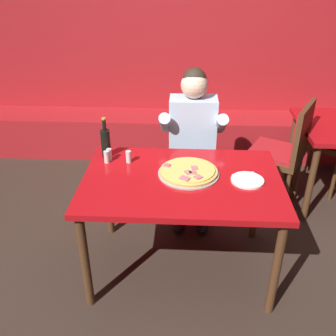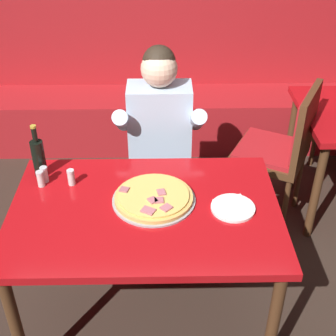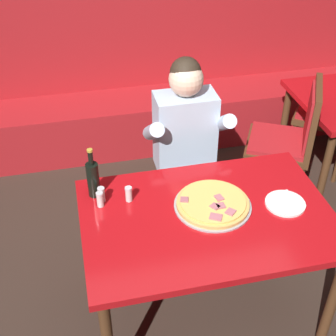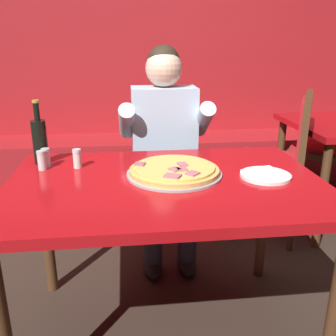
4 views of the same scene
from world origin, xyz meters
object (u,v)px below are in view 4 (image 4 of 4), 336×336
(main_dining_table, at_px, (166,199))
(diner_seated_blue_shirt, at_px, (166,147))
(plate_white_paper, at_px, (265,175))
(shaker_black_pepper, at_px, (46,159))
(shaker_oregano, at_px, (77,159))
(pizza, at_px, (174,171))
(shaker_red_pepper_flakes, at_px, (42,161))
(dining_chair_near_left, at_px, (283,154))
(beer_bottle, at_px, (40,140))
(dining_chair_far_left, at_px, (334,141))

(main_dining_table, xyz_separation_m, diner_seated_blue_shirt, (0.07, 0.68, 0.03))
(plate_white_paper, height_order, shaker_black_pepper, shaker_black_pepper)
(shaker_oregano, bearing_deg, diner_seated_blue_shirt, 46.73)
(pizza, relative_size, shaker_oregano, 4.70)
(shaker_red_pepper_flakes, height_order, diner_seated_blue_shirt, diner_seated_blue_shirt)
(plate_white_paper, bearing_deg, dining_chair_near_left, 62.03)
(shaker_red_pepper_flakes, relative_size, dining_chair_near_left, 0.09)
(shaker_black_pepper, height_order, dining_chair_near_left, dining_chair_near_left)
(pizza, xyz_separation_m, shaker_red_pepper_flakes, (-0.57, 0.13, 0.02))
(shaker_red_pepper_flakes, bearing_deg, dining_chair_near_left, 24.67)
(plate_white_paper, distance_m, beer_bottle, 1.02)
(pizza, xyz_separation_m, plate_white_paper, (0.37, -0.07, -0.01))
(plate_white_paper, distance_m, dining_chair_near_left, 0.97)
(pizza, distance_m, shaker_oregano, 0.44)
(pizza, bearing_deg, main_dining_table, -127.13)
(pizza, bearing_deg, dining_chair_far_left, 39.12)
(shaker_black_pepper, distance_m, shaker_oregano, 0.14)
(beer_bottle, bearing_deg, dining_chair_near_left, 20.95)
(pizza, height_order, diner_seated_blue_shirt, diner_seated_blue_shirt)
(shaker_oregano, relative_size, dining_chair_far_left, 0.09)
(main_dining_table, relative_size, shaker_oregano, 14.97)
(shaker_oregano, distance_m, diner_seated_blue_shirt, 0.66)
(shaker_red_pepper_flakes, bearing_deg, plate_white_paper, -12.23)
(dining_chair_far_left, bearing_deg, main_dining_table, -140.36)
(main_dining_table, distance_m, shaker_oregano, 0.44)
(dining_chair_near_left, bearing_deg, diner_seated_blue_shirt, -169.09)
(shaker_black_pepper, height_order, shaker_oregano, same)
(main_dining_table, bearing_deg, shaker_oregano, 151.78)
(plate_white_paper, bearing_deg, dining_chair_far_left, 49.88)
(beer_bottle, xyz_separation_m, diner_seated_blue_shirt, (0.62, 0.39, -0.16))
(plate_white_paper, bearing_deg, shaker_black_pepper, 165.44)
(pizza, bearing_deg, diner_seated_blue_shirt, 87.13)
(shaker_black_pepper, xyz_separation_m, diner_seated_blue_shirt, (0.59, 0.45, -0.09))
(main_dining_table, relative_size, pizza, 3.18)
(pizza, xyz_separation_m, dining_chair_near_left, (0.82, 0.77, -0.18))
(shaker_oregano, relative_size, diner_seated_blue_shirt, 0.07)
(shaker_red_pepper_flakes, xyz_separation_m, dining_chair_far_left, (1.95, 0.99, -0.23))
(shaker_black_pepper, bearing_deg, shaker_red_pepper_flakes, -106.62)
(beer_bottle, distance_m, shaker_red_pepper_flakes, 0.12)
(plate_white_paper, distance_m, shaker_black_pepper, 0.96)
(shaker_black_pepper, relative_size, dining_chair_far_left, 0.09)
(plate_white_paper, distance_m, shaker_oregano, 0.82)
(plate_white_paper, bearing_deg, diner_seated_blue_shirt, 116.43)
(shaker_black_pepper, relative_size, diner_seated_blue_shirt, 0.07)
(beer_bottle, height_order, dining_chair_far_left, beer_bottle)
(plate_white_paper, relative_size, shaker_oregano, 2.44)
(pizza, distance_m, diner_seated_blue_shirt, 0.63)
(beer_bottle, relative_size, shaker_oregano, 3.40)
(shaker_oregano, bearing_deg, pizza, -19.08)
(shaker_oregano, bearing_deg, beer_bottle, 152.76)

